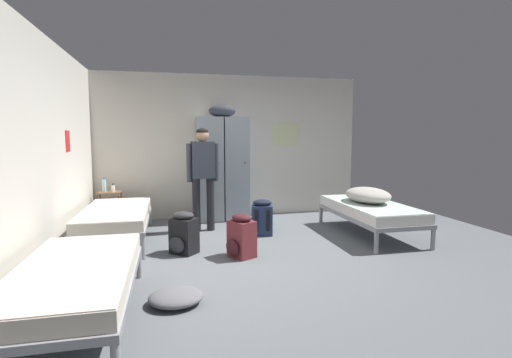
% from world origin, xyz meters
% --- Properties ---
extents(ground_plane, '(7.90, 7.90, 0.00)m').
position_xyz_m(ground_plane, '(0.00, 0.00, 0.00)').
color(ground_plane, slate).
extents(room_backdrop, '(4.98, 4.99, 2.64)m').
position_xyz_m(room_backdrop, '(-1.22, 1.26, 1.32)').
color(room_backdrop, beige).
rests_on(room_backdrop, ground_plane).
extents(locker_bank, '(0.90, 0.55, 2.07)m').
position_xyz_m(locker_bank, '(-0.18, 2.19, 0.97)').
color(locker_bank, '#8C99A3').
rests_on(locker_bank, ground_plane).
extents(shelf_unit, '(0.38, 0.30, 0.57)m').
position_xyz_m(shelf_unit, '(-2.13, 2.19, 0.35)').
color(shelf_unit, brown).
rests_on(shelf_unit, ground_plane).
extents(bed_left_front, '(0.90, 1.90, 0.49)m').
position_xyz_m(bed_left_front, '(-1.88, -1.43, 0.38)').
color(bed_left_front, gray).
rests_on(bed_left_front, ground_plane).
extents(bed_right, '(0.90, 1.90, 0.49)m').
position_xyz_m(bed_right, '(1.88, 0.59, 0.38)').
color(bed_right, gray).
rests_on(bed_right, ground_plane).
extents(bed_left_rear, '(0.90, 1.90, 0.49)m').
position_xyz_m(bed_left_rear, '(-1.88, 1.04, 0.38)').
color(bed_left_rear, gray).
rests_on(bed_left_rear, ground_plane).
extents(bedding_heap, '(0.62, 0.87, 0.23)m').
position_xyz_m(bedding_heap, '(1.89, 0.69, 0.61)').
color(bedding_heap, '#B7B2A8').
rests_on(bedding_heap, bed_right).
extents(person_traveler, '(0.52, 0.25, 1.64)m').
position_xyz_m(person_traveler, '(-0.60, 1.41, 0.99)').
color(person_traveler, black).
rests_on(person_traveler, ground_plane).
extents(water_bottle, '(0.06, 0.06, 0.24)m').
position_xyz_m(water_bottle, '(-2.21, 2.21, 0.68)').
color(water_bottle, '#B2DBEA').
rests_on(water_bottle, shelf_unit).
extents(lotion_bottle, '(0.06, 0.06, 0.15)m').
position_xyz_m(lotion_bottle, '(-2.06, 2.15, 0.63)').
color(lotion_bottle, white).
rests_on(lotion_bottle, shelf_unit).
extents(backpack_black, '(0.41, 0.42, 0.55)m').
position_xyz_m(backpack_black, '(-0.96, 0.26, 0.26)').
color(backpack_black, black).
rests_on(backpack_black, ground_plane).
extents(backpack_navy, '(0.37, 0.38, 0.55)m').
position_xyz_m(backpack_navy, '(0.26, 0.96, 0.26)').
color(backpack_navy, navy).
rests_on(backpack_navy, ground_plane).
extents(backpack_maroon, '(0.41, 0.40, 0.55)m').
position_xyz_m(backpack_maroon, '(-0.26, -0.05, 0.26)').
color(backpack_maroon, maroon).
rests_on(backpack_maroon, ground_plane).
extents(clothes_pile_grey, '(0.49, 0.44, 0.13)m').
position_xyz_m(clothes_pile_grey, '(-1.09, -1.26, 0.07)').
color(clothes_pile_grey, slate).
rests_on(clothes_pile_grey, ground_plane).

